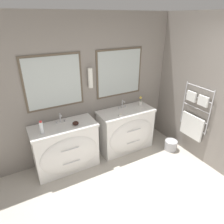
# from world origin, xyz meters

# --- Properties ---
(wall_back) EXTENTS (4.81, 0.16, 2.60)m
(wall_back) POSITION_xyz_m (-0.00, 2.23, 1.31)
(wall_back) COLOR gray
(wall_back) RESTS_ON ground_plane
(wall_right) EXTENTS (0.13, 4.31, 2.60)m
(wall_right) POSITION_xyz_m (1.63, 1.00, 1.29)
(wall_right) COLOR gray
(wall_right) RESTS_ON ground_plane
(vanity_left) EXTENTS (1.11, 0.57, 0.86)m
(vanity_left) POSITION_xyz_m (-0.70, 1.90, 0.44)
(vanity_left) COLOR white
(vanity_left) RESTS_ON ground_plane
(vanity_right) EXTENTS (1.11, 0.57, 0.86)m
(vanity_right) POSITION_xyz_m (0.54, 1.90, 0.44)
(vanity_right) COLOR white
(vanity_right) RESTS_ON ground_plane
(faucet_left) EXTENTS (0.17, 0.11, 0.17)m
(faucet_left) POSITION_xyz_m (-0.70, 2.06, 0.94)
(faucet_left) COLOR silver
(faucet_left) RESTS_ON vanity_left
(faucet_right) EXTENTS (0.17, 0.11, 0.17)m
(faucet_right) POSITION_xyz_m (0.54, 2.06, 0.94)
(faucet_right) COLOR silver
(faucet_right) RESTS_ON vanity_right
(toiletry_bottle) EXTENTS (0.06, 0.06, 0.22)m
(toiletry_bottle) POSITION_xyz_m (-1.05, 1.85, 0.96)
(toiletry_bottle) COLOR silver
(toiletry_bottle) RESTS_ON vanity_left
(amenity_bowl) EXTENTS (0.10, 0.10, 0.06)m
(amenity_bowl) POSITION_xyz_m (-0.50, 1.86, 0.89)
(amenity_bowl) COLOR black
(amenity_bowl) RESTS_ON vanity_left
(flower_vase) EXTENTS (0.06, 0.06, 0.21)m
(flower_vase) POSITION_xyz_m (0.91, 1.97, 0.95)
(flower_vase) COLOR silver
(flower_vase) RESTS_ON vanity_right
(soap_dish) EXTENTS (0.08, 0.06, 0.04)m
(soap_dish) POSITION_xyz_m (0.33, 1.78, 0.88)
(soap_dish) COLOR white
(soap_dish) RESTS_ON vanity_right
(waste_bin) EXTENTS (0.25, 0.25, 0.20)m
(waste_bin) POSITION_xyz_m (1.34, 1.41, 0.11)
(waste_bin) COLOR #B7B7BC
(waste_bin) RESTS_ON ground_plane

